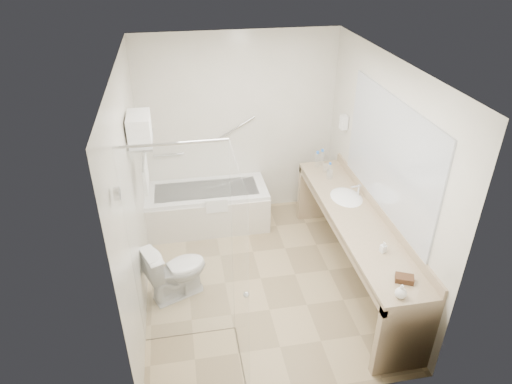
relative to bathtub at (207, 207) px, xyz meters
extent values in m
plane|color=tan|center=(0.50, -1.24, -0.28)|extent=(3.20, 3.20, 0.00)
cube|color=white|center=(0.50, -1.24, 2.22)|extent=(2.60, 3.20, 0.10)
cube|color=beige|center=(0.50, 0.36, 0.97)|extent=(2.60, 0.10, 2.50)
cube|color=beige|center=(0.50, -2.84, 0.97)|extent=(2.60, 0.10, 2.50)
cube|color=beige|center=(-0.80, -1.24, 0.97)|extent=(0.10, 3.20, 2.50)
cube|color=beige|center=(1.80, -1.24, 0.97)|extent=(0.10, 3.20, 2.50)
cube|color=white|center=(0.00, 0.01, 0.00)|extent=(1.60, 0.70, 0.55)
cube|color=beige|center=(0.00, -0.35, -0.03)|extent=(1.60, 0.02, 0.50)
cube|color=white|center=(0.10, -0.34, 0.22)|extent=(0.28, 0.06, 0.18)
cylinder|color=silver|center=(-0.45, 0.32, 0.67)|extent=(0.40, 0.03, 0.03)
cylinder|color=silver|center=(0.45, 0.32, 0.97)|extent=(0.53, 0.03, 0.33)
cube|color=silver|center=(-0.35, -1.94, 0.77)|extent=(0.90, 0.01, 2.10)
cube|color=silver|center=(0.10, -2.39, 0.77)|extent=(0.02, 0.90, 2.10)
cylinder|color=silver|center=(-0.35, -1.94, 1.82)|extent=(0.90, 0.02, 0.02)
sphere|color=silver|center=(0.13, -2.54, 0.72)|extent=(0.05, 0.05, 0.05)
cylinder|color=silver|center=(-0.75, -2.39, 1.67)|extent=(0.04, 0.10, 0.10)
cube|color=silver|center=(-0.67, -0.89, 1.42)|extent=(0.24, 0.55, 0.02)
cylinder|color=silver|center=(-0.67, -0.89, 1.20)|extent=(0.02, 0.55, 0.02)
cube|color=white|center=(-0.67, -0.89, 1.04)|extent=(0.03, 0.42, 0.32)
cube|color=white|center=(-0.67, -0.89, 1.48)|extent=(0.22, 0.40, 0.08)
cube|color=white|center=(-0.67, -0.89, 1.57)|extent=(0.22, 0.40, 0.08)
cube|color=white|center=(-0.67, -0.89, 1.65)|extent=(0.22, 0.40, 0.08)
cube|color=tan|center=(1.52, -1.39, 0.55)|extent=(0.55, 2.70, 0.05)
cube|color=tan|center=(1.78, -1.39, 0.62)|extent=(0.03, 2.70, 0.10)
cube|color=tan|center=(1.27, -1.39, 0.49)|extent=(0.04, 2.70, 0.08)
cube|color=tan|center=(1.52, -2.70, 0.12)|extent=(0.55, 0.08, 0.80)
cube|color=tan|center=(1.52, -0.08, 0.12)|extent=(0.55, 0.08, 0.80)
ellipsoid|color=white|center=(1.55, -0.99, 0.54)|extent=(0.40, 0.52, 0.14)
cylinder|color=silver|center=(1.70, -0.99, 0.65)|extent=(0.03, 0.03, 0.14)
cube|color=#B0B5BD|center=(1.79, -1.39, 1.27)|extent=(0.02, 2.00, 1.20)
cube|color=silver|center=(1.75, -0.19, 1.17)|extent=(0.08, 0.10, 0.18)
imported|color=white|center=(-0.45, -1.33, 0.06)|extent=(0.77, 0.61, 0.66)
cube|color=#4E321C|center=(1.56, -2.46, 0.60)|extent=(0.19, 0.16, 0.05)
imported|color=silver|center=(1.54, -2.03, 0.60)|extent=(0.08, 0.13, 0.05)
imported|color=silver|center=(1.43, -2.64, 0.63)|extent=(0.10, 0.13, 0.10)
cylinder|color=silver|center=(1.52, -0.14, 0.67)|extent=(0.07, 0.07, 0.19)
cylinder|color=blue|center=(1.52, -0.14, 0.78)|extent=(0.04, 0.04, 0.03)
cylinder|color=silver|center=(1.52, -0.45, 0.66)|extent=(0.06, 0.06, 0.16)
cylinder|color=blue|center=(1.52, -0.45, 0.75)|extent=(0.03, 0.03, 0.02)
cylinder|color=silver|center=(1.44, -0.18, 0.67)|extent=(0.07, 0.07, 0.19)
cylinder|color=blue|center=(1.44, -0.18, 0.78)|extent=(0.04, 0.04, 0.03)
cylinder|color=silver|center=(1.51, -0.52, 0.62)|extent=(0.09, 0.09, 0.10)
cylinder|color=silver|center=(1.52, -0.34, 0.63)|extent=(0.09, 0.09, 0.10)
camera|label=1|loc=(-0.28, -5.26, 3.29)|focal=32.00mm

